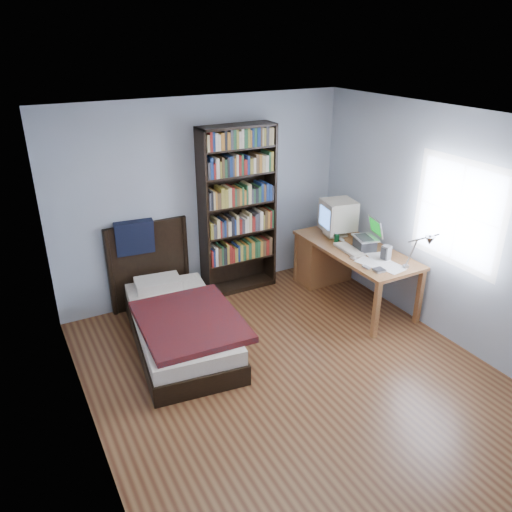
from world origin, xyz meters
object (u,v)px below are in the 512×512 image
(desk, at_px, (331,256))
(bed, at_px, (177,320))
(soda_can, at_px, (337,238))
(bookshelf, at_px, (238,211))
(laptop, at_px, (366,241))
(crt_monitor, at_px, (337,216))
(speaker, at_px, (386,253))
(desk_lamp, at_px, (426,243))
(keyboard, at_px, (349,250))

(desk, relative_size, bed, 0.82)
(desk, bearing_deg, bed, -172.95)
(soda_can, bearing_deg, bookshelf, 144.60)
(bookshelf, height_order, bed, bookshelf)
(bookshelf, xyz_separation_m, bed, (-1.17, -0.80, -0.83))
(laptop, distance_m, bookshelf, 1.64)
(crt_monitor, height_order, bed, crt_monitor)
(speaker, xyz_separation_m, bookshelf, (-1.20, 1.44, 0.27))
(crt_monitor, bearing_deg, bed, -173.61)
(desk, bearing_deg, soda_can, -113.87)
(desk_lamp, xyz_separation_m, bookshelf, (-1.14, 2.05, -0.09))
(bed, bearing_deg, speaker, -15.25)
(speaker, distance_m, bookshelf, 1.90)
(speaker, bearing_deg, desk, 82.51)
(bed, bearing_deg, desk, 7.05)
(desk, bearing_deg, laptop, -82.37)
(laptop, bearing_deg, bookshelf, 137.80)
(laptop, height_order, speaker, laptop)
(laptop, bearing_deg, speaker, -89.66)
(speaker, relative_size, bookshelf, 0.08)
(bookshelf, bearing_deg, desk, -24.62)
(desk_lamp, distance_m, soda_can, 1.38)
(laptop, relative_size, speaker, 2.16)
(laptop, relative_size, soda_can, 3.32)
(crt_monitor, relative_size, soda_can, 4.21)
(keyboard, bearing_deg, bookshelf, 137.63)
(laptop, bearing_deg, keyboard, 165.14)
(bookshelf, relative_size, bed, 1.04)
(speaker, xyz_separation_m, soda_can, (-0.17, 0.71, -0.03))
(laptop, distance_m, keyboard, 0.23)
(crt_monitor, bearing_deg, desk_lamp, -90.72)
(keyboard, relative_size, speaker, 2.56)
(desk_lamp, xyz_separation_m, keyboard, (-0.15, 1.02, -0.43))
(crt_monitor, xyz_separation_m, bookshelf, (-1.16, 0.54, 0.09))
(crt_monitor, bearing_deg, speaker, -87.45)
(laptop, xyz_separation_m, bookshelf, (-1.20, 1.09, 0.25))
(soda_can, height_order, bed, bed)
(crt_monitor, xyz_separation_m, soda_can, (-0.13, -0.19, -0.21))
(desk, xyz_separation_m, soda_can, (-0.10, -0.22, 0.37))
(crt_monitor, distance_m, speaker, 0.93)
(desk, distance_m, bed, 2.31)
(desk, bearing_deg, speaker, -85.15)
(keyboard, distance_m, soda_can, 0.31)
(bed, bearing_deg, keyboard, -6.18)
(desk, bearing_deg, keyboard, -104.20)
(desk, relative_size, soda_can, 14.96)
(speaker, bearing_deg, crt_monitor, 80.22)
(crt_monitor, relative_size, bookshelf, 0.22)
(desk_lamp, bearing_deg, bookshelf, 119.08)
(crt_monitor, relative_size, laptop, 1.27)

